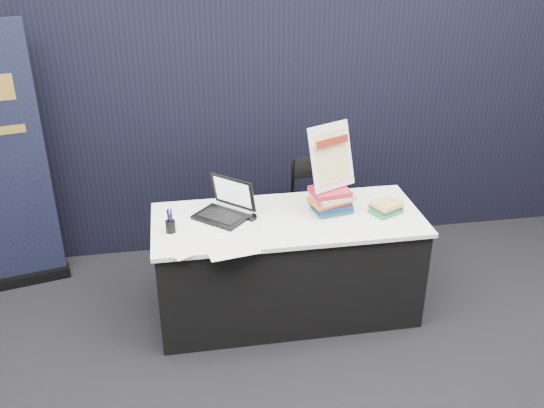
{
  "coord_description": "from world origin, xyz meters",
  "views": [
    {
      "loc": [
        -0.7,
        -2.94,
        2.65
      ],
      "look_at": [
        -0.11,
        0.55,
        0.86
      ],
      "focal_mm": 40.0,
      "sensor_mm": 36.0,
      "label": 1
    }
  ],
  "objects": [
    {
      "name": "book_stack_short",
      "position": [
        0.66,
        0.51,
        0.79
      ],
      "size": [
        0.24,
        0.21,
        0.08
      ],
      "rotation": [
        0.0,
        0.0,
        0.41
      ],
      "color": "#228242",
      "rests_on": "display_table"
    },
    {
      "name": "mouse",
      "position": [
        -0.24,
        0.57,
        0.77
      ],
      "size": [
        0.09,
        0.11,
        0.03
      ],
      "primitive_type": "ellipsoid",
      "rotation": [
        0.0,
        0.0,
        -0.34
      ],
      "color": "black",
      "rests_on": "display_table"
    },
    {
      "name": "pen_cup",
      "position": [
        -0.77,
        0.49,
        0.79
      ],
      "size": [
        0.06,
        0.06,
        0.08
      ],
      "primitive_type": "cylinder",
      "rotation": [
        0.0,
        0.0,
        -0.01
      ],
      "color": "black",
      "rests_on": "display_table"
    },
    {
      "name": "brochure_mid",
      "position": [
        -0.41,
        0.22,
        0.75
      ],
      "size": [
        0.35,
        0.27,
        0.0
      ],
      "primitive_type": "cube",
      "rotation": [
        0.0,
        0.0,
        0.18
      ],
      "color": "white",
      "rests_on": "display_table"
    },
    {
      "name": "laptop",
      "position": [
        -0.44,
        0.66,
        0.81
      ],
      "size": [
        0.41,
        0.45,
        0.25
      ],
      "rotation": [
        0.0,
        0.0,
        -0.74
      ],
      "color": "black",
      "rests_on": "display_table"
    },
    {
      "name": "brochure_left",
      "position": [
        -0.65,
        0.31,
        0.75
      ],
      "size": [
        0.42,
        0.38,
        0.0
      ],
      "primitive_type": "cube",
      "rotation": [
        0.0,
        0.0,
        0.52
      ],
      "color": "white",
      "rests_on": "display_table"
    },
    {
      "name": "brochure_right",
      "position": [
        -0.34,
        0.52,
        0.75
      ],
      "size": [
        0.33,
        0.24,
        0.0
      ],
      "primitive_type": "cube",
      "rotation": [
        0.0,
        0.0,
        -0.08
      ],
      "color": "silver",
      "rests_on": "display_table"
    },
    {
      "name": "floor",
      "position": [
        0.0,
        0.0,
        0.0
      ],
      "size": [
        8.0,
        8.0,
        0.0
      ],
      "primitive_type": "plane",
      "color": "black",
      "rests_on": "ground"
    },
    {
      "name": "info_sign",
      "position": [
        0.3,
        0.63,
        1.13
      ],
      "size": [
        0.35,
        0.25,
        0.44
      ],
      "rotation": [
        0.0,
        0.0,
        0.43
      ],
      "color": "black",
      "rests_on": "book_stack_tall"
    },
    {
      "name": "stacking_chair",
      "position": [
        0.36,
        1.01,
        0.51
      ],
      "size": [
        0.48,
        0.49,
        0.92
      ],
      "rotation": [
        0.0,
        0.0,
        0.17
      ],
      "color": "black",
      "rests_on": "floor"
    },
    {
      "name": "display_table",
      "position": [
        0.0,
        0.55,
        0.38
      ],
      "size": [
        1.8,
        0.75,
        0.75
      ],
      "color": "black",
      "rests_on": "floor"
    },
    {
      "name": "book_stack_tall",
      "position": [
        0.3,
        0.6,
        0.83
      ],
      "size": [
        0.27,
        0.23,
        0.17
      ],
      "rotation": [
        0.0,
        0.0,
        0.17
      ],
      "color": "#1A645F",
      "rests_on": "display_table"
    },
    {
      "name": "drape_partition",
      "position": [
        0.0,
        1.6,
        1.2
      ],
      "size": [
        6.0,
        0.08,
        2.4
      ],
      "primitive_type": "cube",
      "color": "black",
      "rests_on": "floor"
    }
  ]
}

